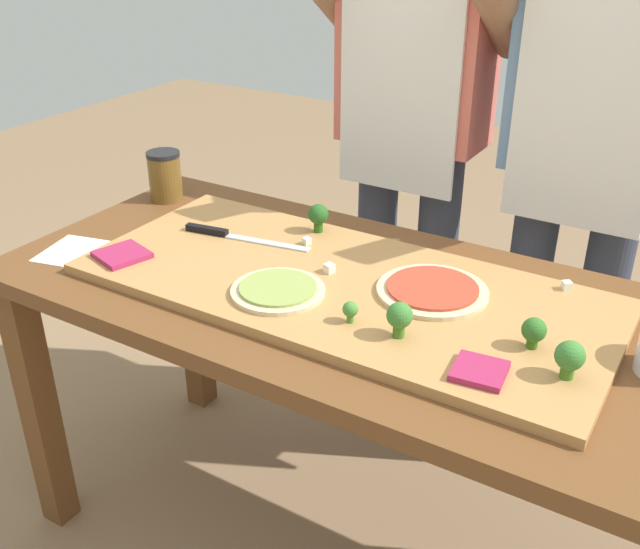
% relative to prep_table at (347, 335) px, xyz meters
% --- Properties ---
extents(ground_plane, '(8.00, 8.00, 0.00)m').
position_rel_prep_table_xyz_m(ground_plane, '(0.00, 0.00, -0.66)').
color(ground_plane, '#896B4C').
extents(prep_table, '(1.56, 0.73, 0.77)m').
position_rel_prep_table_xyz_m(prep_table, '(0.00, 0.00, 0.00)').
color(prep_table, brown).
rests_on(prep_table, ground).
extents(cutting_board, '(1.14, 0.50, 0.02)m').
position_rel_prep_table_xyz_m(cutting_board, '(-0.01, -0.01, 0.12)').
color(cutting_board, '#B27F47').
rests_on(cutting_board, prep_table).
extents(chefs_knife, '(0.32, 0.07, 0.02)m').
position_rel_prep_table_xyz_m(chefs_knife, '(-0.36, 0.05, 0.14)').
color(chefs_knife, '#B7BABF').
rests_on(chefs_knife, cutting_board).
extents(pizza_whole_tomato_red, '(0.23, 0.23, 0.02)m').
position_rel_prep_table_xyz_m(pizza_whole_tomato_red, '(0.17, 0.04, 0.14)').
color(pizza_whole_tomato_red, beige).
rests_on(pizza_whole_tomato_red, cutting_board).
extents(pizza_whole_pesto_green, '(0.20, 0.20, 0.02)m').
position_rel_prep_table_xyz_m(pizza_whole_pesto_green, '(-0.10, -0.12, 0.14)').
color(pizza_whole_pesto_green, beige).
rests_on(pizza_whole_pesto_green, cutting_board).
extents(pizza_slice_center, '(0.13, 0.13, 0.01)m').
position_rel_prep_table_xyz_m(pizza_slice_center, '(-0.50, -0.17, 0.14)').
color(pizza_slice_center, '#9E234C').
rests_on(pizza_slice_center, cutting_board).
extents(pizza_slice_near_right, '(0.10, 0.10, 0.01)m').
position_rel_prep_table_xyz_m(pizza_slice_near_right, '(0.36, -0.18, 0.14)').
color(pizza_slice_near_right, '#9E234C').
rests_on(pizza_slice_near_right, cutting_board).
extents(broccoli_floret_center_left, '(0.05, 0.05, 0.06)m').
position_rel_prep_table_xyz_m(broccoli_floret_center_left, '(0.41, -0.05, 0.17)').
color(broccoli_floret_center_left, '#366618').
rests_on(broccoli_floret_center_left, cutting_board).
extents(broccoli_floret_center_right, '(0.05, 0.05, 0.07)m').
position_rel_prep_table_xyz_m(broccoli_floret_center_right, '(0.19, -0.14, 0.18)').
color(broccoli_floret_center_right, '#3F7220').
rests_on(broccoli_floret_center_right, cutting_board).
extents(broccoli_floret_back_right, '(0.05, 0.05, 0.07)m').
position_rel_prep_table_xyz_m(broccoli_floret_back_right, '(-0.19, 0.19, 0.18)').
color(broccoli_floret_back_right, '#2C5915').
rests_on(broccoli_floret_back_right, cutting_board).
extents(broccoli_floret_front_right, '(0.03, 0.03, 0.04)m').
position_rel_prep_table_xyz_m(broccoli_floret_front_right, '(0.08, -0.14, 0.16)').
color(broccoli_floret_front_right, '#487A23').
rests_on(broccoli_floret_front_right, cutting_board).
extents(broccoli_floret_back_mid, '(0.05, 0.05, 0.07)m').
position_rel_prep_table_xyz_m(broccoli_floret_back_mid, '(0.49, -0.11, 0.18)').
color(broccoli_floret_back_mid, '#3F7220').
rests_on(broccoli_floret_back_mid, cutting_board).
extents(cheese_crumble_a, '(0.02, 0.02, 0.02)m').
position_rel_prep_table_xyz_m(cheese_crumble_a, '(-0.06, 0.01, 0.14)').
color(cheese_crumble_a, silver).
rests_on(cheese_crumble_a, cutting_board).
extents(cheese_crumble_b, '(0.02, 0.02, 0.02)m').
position_rel_prep_table_xyz_m(cheese_crumble_b, '(-0.17, 0.11, 0.14)').
color(cheese_crumble_b, silver).
rests_on(cheese_crumble_b, cutting_board).
extents(cheese_crumble_c, '(0.03, 0.03, 0.02)m').
position_rel_prep_table_xyz_m(cheese_crumble_c, '(0.41, 0.20, 0.14)').
color(cheese_crumble_c, white).
rests_on(cheese_crumble_c, cutting_board).
extents(sauce_jar, '(0.09, 0.09, 0.14)m').
position_rel_prep_table_xyz_m(sauce_jar, '(-0.69, 0.20, 0.18)').
color(sauce_jar, brown).
rests_on(sauce_jar, prep_table).
extents(recipe_note, '(0.15, 0.18, 0.00)m').
position_rel_prep_table_xyz_m(recipe_note, '(-0.66, -0.18, 0.11)').
color(recipe_note, white).
rests_on(recipe_note, prep_table).
extents(cook_left, '(0.54, 0.39, 1.67)m').
position_rel_prep_table_xyz_m(cook_left, '(-0.16, 0.64, 0.34)').
color(cook_left, '#333847').
rests_on(cook_left, ground).
extents(cook_right, '(0.54, 0.39, 1.67)m').
position_rel_prep_table_xyz_m(cook_right, '(0.32, 0.64, 0.34)').
color(cook_right, '#333847').
rests_on(cook_right, ground).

